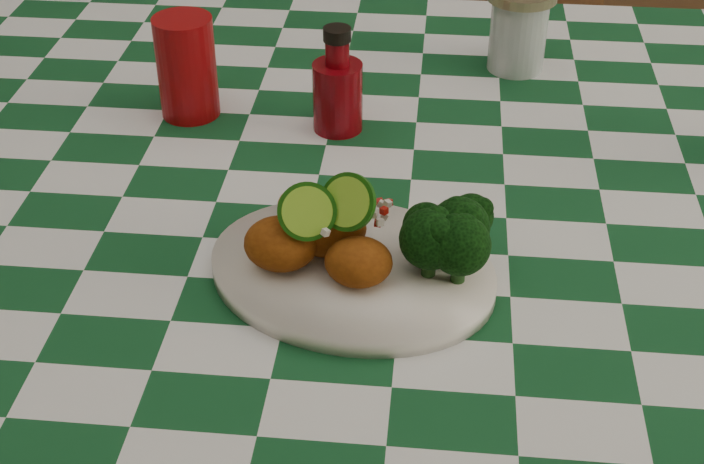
# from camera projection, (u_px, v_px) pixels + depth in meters

# --- Properties ---
(dining_table) EXTENTS (1.66, 1.06, 0.79)m
(dining_table) POSITION_uv_depth(u_px,v_px,m) (401.00, 428.00, 1.31)
(dining_table) COLOR #124922
(dining_table) RESTS_ON ground
(plate) EXTENTS (0.32, 0.28, 0.02)m
(plate) POSITION_uv_depth(u_px,v_px,m) (352.00, 271.00, 0.93)
(plate) COLOR white
(plate) RESTS_ON dining_table
(fried_chicken_pile) EXTENTS (0.13, 0.10, 0.08)m
(fried_chicken_pile) POSITION_uv_depth(u_px,v_px,m) (333.00, 227.00, 0.90)
(fried_chicken_pile) COLOR #8E420D
(fried_chicken_pile) RESTS_ON plate
(broccoli_side) EXTENTS (0.09, 0.09, 0.07)m
(broccoli_side) POSITION_uv_depth(u_px,v_px,m) (447.00, 233.00, 0.91)
(broccoli_side) COLOR black
(broccoli_side) RESTS_ON plate
(red_tumbler) EXTENTS (0.09, 0.09, 0.12)m
(red_tumbler) POSITION_uv_depth(u_px,v_px,m) (187.00, 67.00, 1.17)
(red_tumbler) COLOR maroon
(red_tumbler) RESTS_ON dining_table
(ketchup_bottle) EXTENTS (0.07, 0.07, 0.13)m
(ketchup_bottle) POSITION_uv_depth(u_px,v_px,m) (338.00, 80.00, 1.14)
(ketchup_bottle) COLOR #6B050B
(ketchup_bottle) RESTS_ON dining_table
(mason_jar) EXTENTS (0.10, 0.10, 0.11)m
(mason_jar) POSITION_uv_depth(u_px,v_px,m) (518.00, 30.00, 1.28)
(mason_jar) COLOR #B2BCBA
(mason_jar) RESTS_ON dining_table
(wooden_chair_left) EXTENTS (0.45, 0.46, 0.84)m
(wooden_chair_left) POSITION_uv_depth(u_px,v_px,m) (200.00, 137.00, 1.89)
(wooden_chair_left) COLOR #472814
(wooden_chair_left) RESTS_ON ground
(wooden_chair_right) EXTENTS (0.57, 0.58, 0.94)m
(wooden_chair_right) POSITION_uv_depth(u_px,v_px,m) (537.00, 114.00, 1.86)
(wooden_chair_right) COLOR #472814
(wooden_chair_right) RESTS_ON ground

